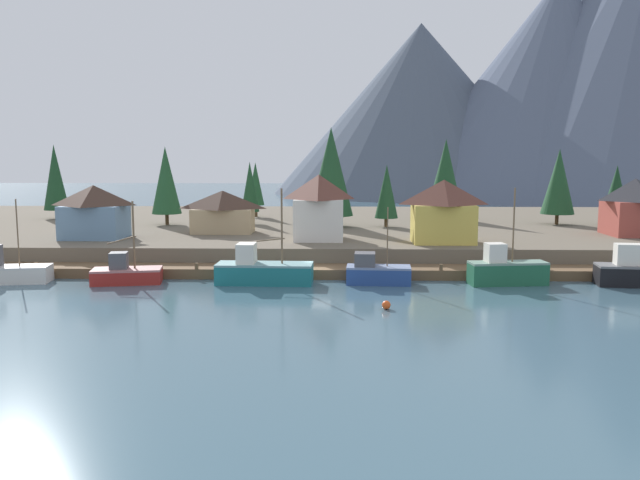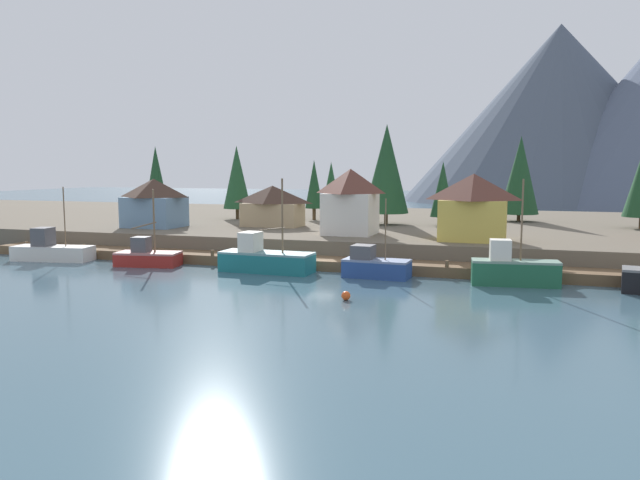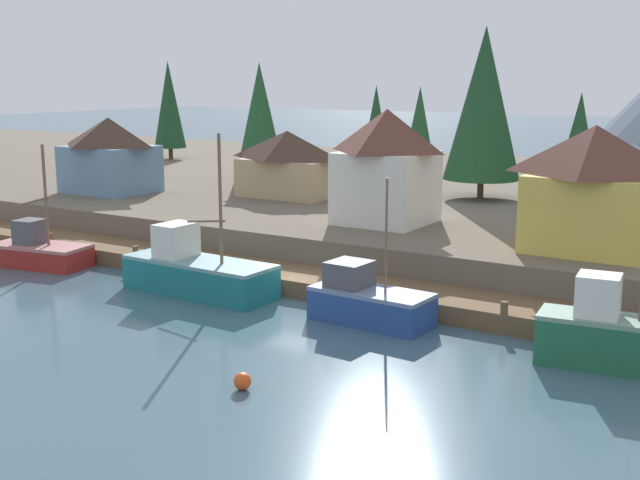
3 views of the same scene
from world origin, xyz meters
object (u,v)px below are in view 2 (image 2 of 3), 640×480
object	(u,v)px
fishing_boat_green	(513,270)
conifer_far_left	(237,177)
house_blue	(154,202)
conifer_mid_left	(520,175)
conifer_far_right	(156,176)
house_tan	(273,206)
channel_buoy	(346,296)
fishing_boat_blue	(375,266)
conifer_back_right	(331,183)
fishing_boat_red	(147,257)
conifer_mid_right	(314,184)
conifer_back_left	(443,189)
house_yellow	(473,207)
conifer_near_left	(387,169)
fishing_boat_teal	(265,259)
fishing_boat_white	(52,251)
house_white	(350,201)

from	to	relation	value
fishing_boat_green	conifer_far_left	bearing A→B (deg)	137.06
house_blue	conifer_mid_left	world-z (taller)	conifer_mid_left
conifer_far_right	house_tan	bearing A→B (deg)	-31.74
channel_buoy	fishing_boat_blue	bearing A→B (deg)	90.99
conifer_back_right	conifer_mid_left	bearing A→B (deg)	-6.91
conifer_back_right	house_tan	bearing A→B (deg)	-93.75
house_blue	conifer_back_right	distance (m)	31.20
fishing_boat_red	fishing_boat_blue	size ratio (longest dim) A/B	1.08
conifer_mid_right	conifer_back_right	size ratio (longest dim) A/B	1.02
conifer_back_right	conifer_back_left	bearing A→B (deg)	-35.50
fishing_boat_blue	house_yellow	distance (m)	14.23
conifer_back_right	channel_buoy	xyz separation A→B (m)	(16.83, -51.12, -7.31)
house_yellow	conifer_near_left	xyz separation A→B (m)	(-12.59, 16.13, 3.87)
fishing_boat_red	fishing_boat_green	distance (m)	36.11
fishing_boat_teal	conifer_far_right	distance (m)	52.45
house_blue	channel_buoy	xyz separation A→B (m)	(32.29, -24.09, -5.32)
conifer_mid_left	conifer_far_left	world-z (taller)	conifer_mid_left
fishing_boat_white	channel_buoy	world-z (taller)	fishing_boat_white
conifer_mid_right	conifer_far_right	distance (m)	31.41
channel_buoy	house_yellow	bearing A→B (deg)	69.86
house_yellow	conifer_mid_right	distance (m)	31.26
fishing_boat_red	fishing_boat_white	bearing A→B (deg)	170.55
house_yellow	conifer_back_right	size ratio (longest dim) A/B	0.82
conifer_mid_right	channel_buoy	xyz separation A→B (m)	(16.33, -40.99, -7.34)
fishing_boat_white	conifer_mid_left	size ratio (longest dim) A/B	0.74
house_tan	conifer_mid_left	world-z (taller)	conifer_mid_left
house_yellow	conifer_far_left	world-z (taller)	conifer_far_left
conifer_mid_left	conifer_mid_right	size ratio (longest dim) A/B	1.38
conifer_near_left	fishing_boat_green	bearing A→B (deg)	-57.95
conifer_mid_right	conifer_far_right	world-z (taller)	conifer_far_right
conifer_far_left	house_tan	bearing A→B (deg)	-44.36
house_blue	conifer_back_right	size ratio (longest dim) A/B	0.84
house_tan	fishing_boat_white	bearing A→B (deg)	-131.90
house_blue	conifer_back_right	bearing A→B (deg)	60.23
conifer_mid_right	conifer_back_right	xyz separation A→B (m)	(-0.50, 10.12, -0.02)
fishing_boat_green	conifer_far_right	distance (m)	70.21
fishing_boat_red	channel_buoy	size ratio (longest dim) A/B	11.24
fishing_boat_white	house_blue	xyz separation A→B (m)	(3.82, 14.29, 4.57)
house_blue	conifer_mid_left	xyz separation A→B (m)	(44.49, 23.51, 3.38)
house_blue	conifer_back_left	xyz separation A→B (m)	(34.95, 13.12, 1.62)
house_tan	conifer_back_right	size ratio (longest dim) A/B	0.92
conifer_near_left	conifer_far_right	distance (m)	43.45
conifer_far_left	fishing_boat_teal	bearing A→B (deg)	-59.89
conifer_mid_left	conifer_back_left	size ratio (longest dim) A/B	1.43
house_white	fishing_boat_red	bearing A→B (deg)	-142.93
fishing_boat_blue	conifer_near_left	xyz separation A→B (m)	(-4.66, 26.84, 8.85)
house_blue	conifer_mid_left	distance (m)	50.43
fishing_boat_white	conifer_mid_right	world-z (taller)	conifer_mid_right
fishing_boat_white	fishing_boat_red	distance (m)	12.04
house_yellow	fishing_boat_green	bearing A→B (deg)	-68.38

